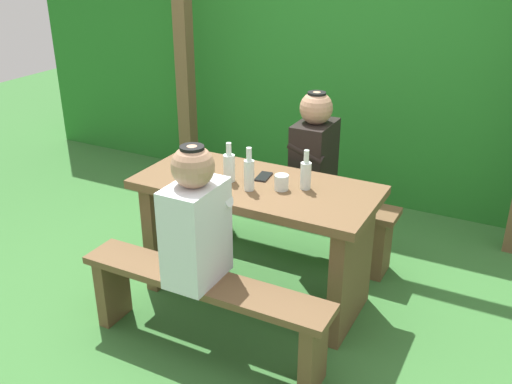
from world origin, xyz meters
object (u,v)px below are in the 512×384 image
(bench_near, at_px, (204,300))
(bottle_left, at_px, (306,174))
(cell_phone, at_px, (264,177))
(person_white_shirt, at_px, (196,220))
(person_black_coat, at_px, (314,151))
(bottle_right, at_px, (249,173))
(drinking_glass, at_px, (281,182))
(bottle_center, at_px, (229,166))
(bench_far, at_px, (296,211))
(picnic_table, at_px, (256,221))

(bench_near, distance_m, bottle_left, 0.88)
(bottle_left, bearing_deg, bench_near, -113.09)
(cell_phone, bearing_deg, person_white_shirt, -99.91)
(person_black_coat, relative_size, bottle_right, 2.88)
(drinking_glass, relative_size, bottle_center, 0.37)
(bench_far, relative_size, bottle_right, 5.61)
(person_black_coat, bearing_deg, picnic_table, -101.21)
(person_white_shirt, xyz_separation_m, bottle_left, (0.31, 0.65, 0.06))
(bottle_right, distance_m, cell_phone, 0.22)
(person_white_shirt, bearing_deg, bottle_center, 102.96)
(person_black_coat, height_order, drinking_glass, person_black_coat)
(person_black_coat, height_order, bottle_right, person_black_coat)
(bottle_right, bearing_deg, bottle_center, 160.04)
(bottle_center, distance_m, cell_phone, 0.22)
(bench_far, distance_m, drinking_glass, 0.79)
(drinking_glass, xyz_separation_m, cell_phone, (-0.16, 0.11, -0.04))
(person_black_coat, xyz_separation_m, bottle_center, (-0.27, -0.63, 0.06))
(bottle_left, height_order, bottle_right, bottle_right)
(picnic_table, distance_m, person_black_coat, 0.66)
(bench_near, xyz_separation_m, bottle_left, (0.28, 0.66, 0.52))
(picnic_table, relative_size, person_black_coat, 1.95)
(bench_near, bearing_deg, drinking_glass, 74.09)
(picnic_table, relative_size, bottle_left, 6.14)
(picnic_table, xyz_separation_m, person_black_coat, (0.12, 0.59, 0.27))
(bench_far, height_order, drinking_glass, drinking_glass)
(drinking_glass, xyz_separation_m, bottle_left, (0.11, 0.07, 0.05))
(drinking_glass, distance_m, bottle_left, 0.14)
(person_white_shirt, distance_m, bottle_left, 0.72)
(picnic_table, xyz_separation_m, bottle_left, (0.28, 0.06, 0.33))
(bottle_left, bearing_deg, bench_far, 117.74)
(picnic_table, relative_size, person_white_shirt, 1.95)
(bench_near, height_order, cell_phone, cell_phone)
(bench_near, relative_size, bench_far, 1.00)
(bench_far, bearing_deg, bottle_center, -103.58)
(picnic_table, xyz_separation_m, drinking_glass, (0.17, -0.01, 0.29))
(person_black_coat, bearing_deg, bottle_center, -113.19)
(bench_near, distance_m, drinking_glass, 0.77)
(bench_far, distance_m, bottle_right, 0.87)
(bench_near, relative_size, cell_phone, 10.00)
(bottle_right, bearing_deg, picnic_table, 94.60)
(bench_far, relative_size, bottle_left, 6.14)
(bench_far, relative_size, person_white_shirt, 1.95)
(drinking_glass, height_order, bottle_left, bottle_left)
(bench_far, height_order, bottle_right, bottle_right)
(bottle_left, bearing_deg, picnic_table, -167.49)
(person_white_shirt, distance_m, person_black_coat, 1.19)
(person_black_coat, height_order, bottle_left, person_black_coat)
(bottle_right, height_order, bottle_center, bottle_right)
(person_black_coat, distance_m, bottle_right, 0.70)
(picnic_table, distance_m, person_white_shirt, 0.65)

